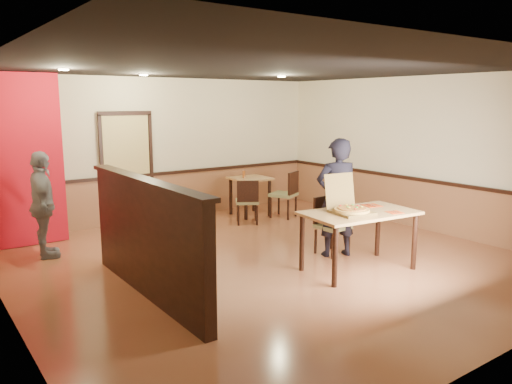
{
  "coord_description": "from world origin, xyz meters",
  "views": [
    {
      "loc": [
        -4.31,
        -5.67,
        2.33
      ],
      "look_at": [
        -0.24,
        0.0,
        1.07
      ],
      "focal_mm": 35.0,
      "sensor_mm": 36.0,
      "label": 1
    }
  ],
  "objects_px": {
    "diner_chair": "(330,223)",
    "passerby": "(43,205)",
    "diner": "(337,198)",
    "pizza_box": "(350,208)",
    "side_table": "(250,186)",
    "main_table": "(359,219)",
    "side_chair_left": "(247,200)",
    "side_chair_right": "(287,192)",
    "condiment": "(244,174)"
  },
  "relations": [
    {
      "from": "side_chair_right",
      "to": "side_table",
      "type": "xyz_separation_m",
      "value": [
        -0.48,
        0.61,
        0.09
      ]
    },
    {
      "from": "side_chair_right",
      "to": "passerby",
      "type": "height_order",
      "value": "passerby"
    },
    {
      "from": "diner_chair",
      "to": "pizza_box",
      "type": "relative_size",
      "value": 1.4
    },
    {
      "from": "side_chair_right",
      "to": "pizza_box",
      "type": "height_order",
      "value": "pizza_box"
    },
    {
      "from": "diner",
      "to": "passerby",
      "type": "bearing_deg",
      "value": -13.16
    },
    {
      "from": "side_chair_right",
      "to": "side_table",
      "type": "relative_size",
      "value": 1.2
    },
    {
      "from": "side_chair_left",
      "to": "side_table",
      "type": "distance_m",
      "value": 0.79
    },
    {
      "from": "diner",
      "to": "pizza_box",
      "type": "distance_m",
      "value": 0.76
    },
    {
      "from": "passerby",
      "to": "pizza_box",
      "type": "height_order",
      "value": "passerby"
    },
    {
      "from": "side_chair_right",
      "to": "diner",
      "type": "bearing_deg",
      "value": 41.05
    },
    {
      "from": "side_chair_left",
      "to": "side_table",
      "type": "xyz_separation_m",
      "value": [
        0.48,
        0.61,
        0.14
      ]
    },
    {
      "from": "side_table",
      "to": "pizza_box",
      "type": "bearing_deg",
      "value": -104.04
    },
    {
      "from": "side_chair_right",
      "to": "pizza_box",
      "type": "distance_m",
      "value": 3.4
    },
    {
      "from": "side_table",
      "to": "diner",
      "type": "xyz_separation_m",
      "value": [
        -0.52,
        -3.04,
        0.29
      ]
    },
    {
      "from": "side_table",
      "to": "pizza_box",
      "type": "height_order",
      "value": "pizza_box"
    },
    {
      "from": "side_chair_left",
      "to": "diner",
      "type": "relative_size",
      "value": 0.48
    },
    {
      "from": "passerby",
      "to": "condiment",
      "type": "bearing_deg",
      "value": -71.7
    },
    {
      "from": "passerby",
      "to": "condiment",
      "type": "relative_size",
      "value": 11.17
    },
    {
      "from": "pizza_box",
      "to": "condiment",
      "type": "xyz_separation_m",
      "value": [
        0.8,
        3.73,
        -0.04
      ]
    },
    {
      "from": "side_chair_left",
      "to": "side_chair_right",
      "type": "bearing_deg",
      "value": -149.14
    },
    {
      "from": "pizza_box",
      "to": "passerby",
      "type": "bearing_deg",
      "value": 144.17
    },
    {
      "from": "diner_chair",
      "to": "diner",
      "type": "bearing_deg",
      "value": -94.85
    },
    {
      "from": "side_chair_right",
      "to": "side_table",
      "type": "bearing_deg",
      "value": -78.34
    },
    {
      "from": "side_table",
      "to": "diner_chair",
      "type": "bearing_deg",
      "value": -100.1
    },
    {
      "from": "main_table",
      "to": "pizza_box",
      "type": "distance_m",
      "value": 0.25
    },
    {
      "from": "diner",
      "to": "pizza_box",
      "type": "xyz_separation_m",
      "value": [
        -0.4,
        -0.65,
        0.0
      ]
    },
    {
      "from": "diner_chair",
      "to": "side_table",
      "type": "distance_m",
      "value": 2.94
    },
    {
      "from": "side_chair_right",
      "to": "passerby",
      "type": "relative_size",
      "value": 0.59
    },
    {
      "from": "main_table",
      "to": "side_table",
      "type": "bearing_deg",
      "value": 84.86
    },
    {
      "from": "main_table",
      "to": "diner",
      "type": "distance_m",
      "value": 0.73
    },
    {
      "from": "condiment",
      "to": "diner",
      "type": "bearing_deg",
      "value": -97.38
    },
    {
      "from": "main_table",
      "to": "pizza_box",
      "type": "relative_size",
      "value": 2.6
    },
    {
      "from": "passerby",
      "to": "main_table",
      "type": "bearing_deg",
      "value": -122.78
    },
    {
      "from": "main_table",
      "to": "side_table",
      "type": "relative_size",
      "value": 2.08
    },
    {
      "from": "diner_chair",
      "to": "diner",
      "type": "xyz_separation_m",
      "value": [
        -0.01,
        -0.15,
        0.42
      ]
    },
    {
      "from": "side_chair_right",
      "to": "diner",
      "type": "distance_m",
      "value": 2.65
    },
    {
      "from": "diner",
      "to": "passerby",
      "type": "distance_m",
      "value": 4.41
    },
    {
      "from": "side_chair_right",
      "to": "main_table",
      "type": "bearing_deg",
      "value": 41.91
    },
    {
      "from": "diner",
      "to": "side_table",
      "type": "bearing_deg",
      "value": -78.6
    },
    {
      "from": "main_table",
      "to": "passerby",
      "type": "bearing_deg",
      "value": 143.5
    },
    {
      "from": "main_table",
      "to": "condiment",
      "type": "height_order",
      "value": "condiment"
    },
    {
      "from": "diner_chair",
      "to": "side_table",
      "type": "bearing_deg",
      "value": 77.27
    },
    {
      "from": "main_table",
      "to": "side_table",
      "type": "xyz_separation_m",
      "value": [
        0.75,
        3.71,
        -0.11
      ]
    },
    {
      "from": "main_table",
      "to": "passerby",
      "type": "height_order",
      "value": "passerby"
    },
    {
      "from": "diner_chair",
      "to": "side_table",
      "type": "height_order",
      "value": "diner_chair"
    },
    {
      "from": "main_table",
      "to": "pizza_box",
      "type": "bearing_deg",
      "value": 179.11
    },
    {
      "from": "diner",
      "to": "side_chair_left",
      "type": "bearing_deg",
      "value": -69.75
    },
    {
      "from": "diner_chair",
      "to": "passerby",
      "type": "height_order",
      "value": "passerby"
    },
    {
      "from": "diner_chair",
      "to": "pizza_box",
      "type": "distance_m",
      "value": 0.99
    },
    {
      "from": "diner",
      "to": "condiment",
      "type": "distance_m",
      "value": 3.11
    }
  ]
}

